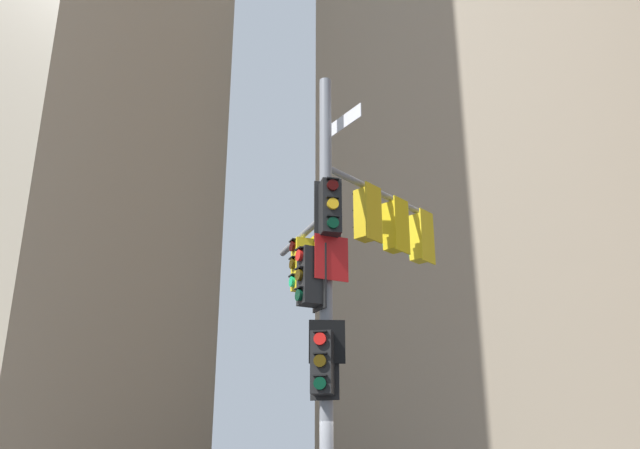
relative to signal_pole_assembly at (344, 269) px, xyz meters
The scene contains 2 objects.
building_mid_block 32.43m from the signal_pole_assembly, 85.34° to the left, with size 16.17×16.17×50.76m, color tan.
signal_pole_assembly is the anchor object (origin of this frame).
Camera 1 is at (3.30, -11.02, 1.62)m, focal length 38.75 mm.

